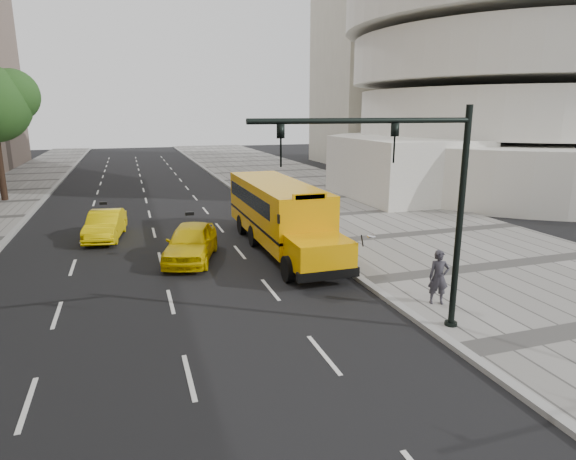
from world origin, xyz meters
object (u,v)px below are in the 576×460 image
object	(u,v)px
school_bus	(278,209)
taxi_far	(105,225)
taxi_near	(191,242)
pedestrian	(439,277)
traffic_signal	(418,194)

from	to	relation	value
school_bus	taxi_far	bearing A→B (deg)	153.02
taxi_near	pedestrian	xyz separation A→B (m)	(6.91, -7.79, 0.25)
school_bus	traffic_signal	size ratio (longest dim) A/B	1.81
traffic_signal	taxi_near	bearing A→B (deg)	117.73
taxi_far	traffic_signal	world-z (taller)	traffic_signal
school_bus	pedestrian	distance (m)	9.19
traffic_signal	taxi_far	bearing A→B (deg)	120.84
taxi_near	traffic_signal	xyz separation A→B (m)	(4.90, -9.33, 3.30)
taxi_far	traffic_signal	xyz separation A→B (m)	(8.53, -14.29, 3.39)
school_bus	taxi_far	distance (m)	8.86
school_bus	taxi_near	bearing A→B (deg)	-167.09
pedestrian	traffic_signal	world-z (taller)	traffic_signal
school_bus	pedestrian	size ratio (longest dim) A/B	6.48
taxi_near	traffic_signal	size ratio (longest dim) A/B	0.72
taxi_near	pedestrian	world-z (taller)	pedestrian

